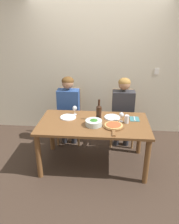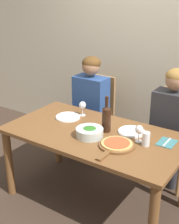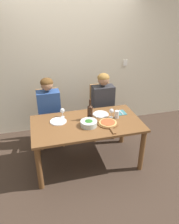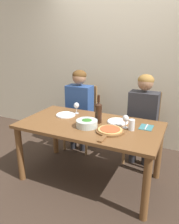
# 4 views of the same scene
# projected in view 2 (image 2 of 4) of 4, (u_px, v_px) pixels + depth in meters

# --- Properties ---
(ground_plane) EXTENTS (40.00, 40.00, 0.00)m
(ground_plane) POSITION_uv_depth(u_px,v_px,m) (94.00, 199.00, 3.09)
(ground_plane) COLOR #3D2D23
(back_wall) EXTENTS (10.00, 0.06, 2.70)m
(back_wall) POSITION_uv_depth(u_px,v_px,m) (155.00, 44.00, 3.55)
(back_wall) COLOR beige
(back_wall) RESTS_ON ground
(dining_table) EXTENTS (1.63, 0.88, 0.73)m
(dining_table) POSITION_uv_depth(u_px,v_px,m) (95.00, 143.00, 2.85)
(dining_table) COLOR brown
(dining_table) RESTS_ON ground
(chair_left) EXTENTS (0.42, 0.42, 0.99)m
(chair_left) POSITION_uv_depth(u_px,v_px,m) (95.00, 114.00, 3.74)
(chair_left) COLOR #9E7042
(chair_left) RESTS_ON ground
(chair_right) EXTENTS (0.42, 0.42, 0.99)m
(chair_right) POSITION_uv_depth(u_px,v_px,m) (173.00, 134.00, 3.24)
(chair_right) COLOR #9E7042
(chair_right) RESTS_ON ground
(person_woman) EXTENTS (0.47, 0.51, 1.25)m
(person_woman) POSITION_uv_depth(u_px,v_px,m) (90.00, 99.00, 3.57)
(person_woman) COLOR #28282D
(person_woman) RESTS_ON ground
(person_man) EXTENTS (0.47, 0.51, 1.25)m
(person_man) POSITION_uv_depth(u_px,v_px,m) (171.00, 118.00, 3.07)
(person_man) COLOR #28282D
(person_man) RESTS_ON ground
(wine_bottle) EXTENTS (0.08, 0.08, 0.33)m
(wine_bottle) POSITION_uv_depth(u_px,v_px,m) (106.00, 118.00, 2.79)
(wine_bottle) COLOR black
(wine_bottle) RESTS_ON dining_table
(broccoli_bowl) EXTENTS (0.24, 0.24, 0.09)m
(broccoli_bowl) POSITION_uv_depth(u_px,v_px,m) (90.00, 132.00, 2.72)
(broccoli_bowl) COLOR silver
(broccoli_bowl) RESTS_ON dining_table
(dinner_plate_left) EXTENTS (0.25, 0.25, 0.02)m
(dinner_plate_left) POSITION_uv_depth(u_px,v_px,m) (68.00, 117.00, 3.12)
(dinner_plate_left) COLOR white
(dinner_plate_left) RESTS_ON dining_table
(dinner_plate_right) EXTENTS (0.25, 0.25, 0.02)m
(dinner_plate_right) POSITION_uv_depth(u_px,v_px,m) (132.00, 131.00, 2.81)
(dinner_plate_right) COLOR white
(dinner_plate_right) RESTS_ON dining_table
(pizza_on_board) EXTENTS (0.30, 0.44, 0.04)m
(pizza_on_board) POSITION_uv_depth(u_px,v_px,m) (116.00, 145.00, 2.56)
(pizza_on_board) COLOR brown
(pizza_on_board) RESTS_ON dining_table
(wine_glass_left) EXTENTS (0.07, 0.07, 0.15)m
(wine_glass_left) POSITION_uv_depth(u_px,v_px,m) (83.00, 106.00, 3.14)
(wine_glass_left) COLOR silver
(wine_glass_left) RESTS_ON dining_table
(wine_glass_right) EXTENTS (0.07, 0.07, 0.15)m
(wine_glass_right) POSITION_uv_depth(u_px,v_px,m) (139.00, 130.00, 2.61)
(wine_glass_right) COLOR silver
(wine_glass_right) RESTS_ON dining_table
(water_tumbler) EXTENTS (0.07, 0.07, 0.12)m
(water_tumbler) POSITION_uv_depth(u_px,v_px,m) (146.00, 139.00, 2.56)
(water_tumbler) COLOR silver
(water_tumbler) RESTS_ON dining_table
(fork_on_napkin) EXTENTS (0.14, 0.18, 0.01)m
(fork_on_napkin) POSITION_uv_depth(u_px,v_px,m) (167.00, 143.00, 2.62)
(fork_on_napkin) COLOR #387075
(fork_on_napkin) RESTS_ON dining_table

